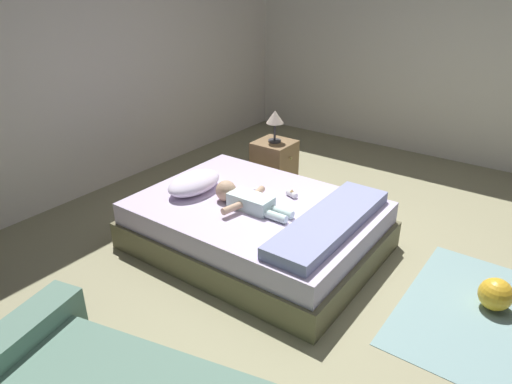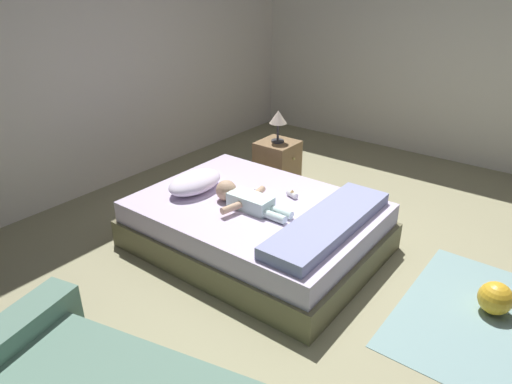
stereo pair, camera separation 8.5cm
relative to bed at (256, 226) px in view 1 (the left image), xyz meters
name	(u,v)px [view 1 (the left image)]	position (x,y,z in m)	size (l,w,h in m)	color
ground_plane	(360,281)	(0.07, -0.92, -0.20)	(8.00, 8.00, 0.00)	gray
wall_behind_bed	(86,52)	(0.07, 2.08, 1.19)	(8.00, 0.12, 2.78)	silver
wall_side	(489,43)	(3.07, -0.92, 1.19)	(0.12, 6.00, 2.78)	silver
bed	(256,226)	(0.00, 0.00, 0.00)	(1.43, 1.93, 0.41)	brown
pillow	(194,183)	(-0.13, 0.55, 0.29)	(0.53, 0.32, 0.16)	white
baby	(245,199)	(-0.10, 0.04, 0.27)	(0.53, 0.69, 0.17)	white
toothbrush	(258,193)	(0.15, 0.09, 0.22)	(0.07, 0.14, 0.02)	#B52FAC
nightstand	(274,164)	(1.13, 0.58, 0.04)	(0.38, 0.41, 0.49)	olive
lamp	(275,119)	(1.13, 0.58, 0.53)	(0.18, 0.18, 0.34)	#333338
rug	(481,315)	(0.20, -1.74, -0.20)	(1.40, 0.99, 0.01)	#7FA2A1
toy_ball	(496,294)	(0.32, -1.78, -0.08)	(0.22, 0.22, 0.22)	gold
blanket	(330,222)	(0.00, -0.66, 0.25)	(1.29, 0.36, 0.09)	#8E93BF
baby_bottle	(292,194)	(0.27, -0.17, 0.24)	(0.07, 0.11, 0.07)	white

